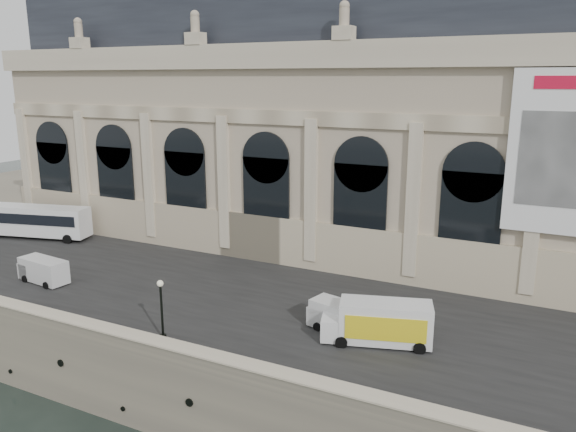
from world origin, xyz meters
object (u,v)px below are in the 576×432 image
object	(u,v)px
van_c	(339,317)
box_truck	(379,323)
bus_left	(35,220)
van_b	(42,270)
lamp_right	(162,311)

from	to	relation	value
van_c	box_truck	xyz separation A→B (m)	(3.27, -0.48, 0.40)
bus_left	box_truck	size ratio (longest dim) A/B	1.66
bus_left	van_b	distance (m)	16.59
van_b	van_c	xyz separation A→B (m)	(28.92, 2.50, -0.01)
van_c	lamp_right	xyz separation A→B (m)	(-11.02, -7.07, 1.13)
van_c	lamp_right	world-z (taller)	lamp_right
bus_left	box_truck	distance (m)	45.93
van_b	van_c	size ratio (longest dim) A/B	0.98
van_b	box_truck	world-z (taller)	box_truck
bus_left	van_c	xyz separation A→B (m)	(41.91, -7.78, -1.02)
van_c	box_truck	size ratio (longest dim) A/B	0.67
bus_left	van_b	size ratio (longest dim) A/B	2.51
lamp_right	box_truck	bearing A→B (deg)	24.75
lamp_right	van_c	bearing A→B (deg)	32.68
bus_left	van_c	bearing A→B (deg)	-10.51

